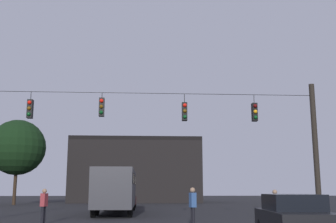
{
  "coord_description": "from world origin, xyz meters",
  "views": [
    {
      "loc": [
        0.09,
        -4.12,
        1.67
      ],
      "look_at": [
        1.28,
        15.12,
        5.32
      ],
      "focal_mm": 44.15,
      "sensor_mm": 36.0,
      "label": 1
    }
  ],
  "objects": [
    {
      "name": "car_far_left",
      "position": [
        -1.37,
        35.31,
        0.8
      ],
      "size": [
        1.82,
        4.35,
        1.52
      ],
      "color": "#511919",
      "rests_on": "ground"
    },
    {
      "name": "pedestrian_crossing_left",
      "position": [
        2.4,
        15.0,
        1.0
      ],
      "size": [
        0.32,
        0.41,
        1.76
      ],
      "color": "black",
      "rests_on": "ground"
    },
    {
      "name": "car_near_right",
      "position": [
        4.99,
        9.25,
        0.8
      ],
      "size": [
        2.19,
        4.46,
        1.52
      ],
      "color": "black",
      "rests_on": "ground"
    },
    {
      "name": "tree_left_silhouette",
      "position": [
        -13.92,
        43.03,
        6.31
      ],
      "size": [
        6.19,
        6.19,
        9.41
      ],
      "color": "#2D2116",
      "rests_on": "ground"
    },
    {
      "name": "pedestrian_crossing_center",
      "position": [
        -4.75,
        17.09,
        0.97
      ],
      "size": [
        0.33,
        0.41,
        1.71
      ],
      "color": "black",
      "rests_on": "ground"
    },
    {
      "name": "pedestrian_crossing_right",
      "position": [
        6.38,
        15.46,
        0.94
      ],
      "size": [
        0.31,
        0.4,
        1.67
      ],
      "color": "black",
      "rests_on": "ground"
    },
    {
      "name": "overhead_signal_span",
      "position": [
        0.03,
        16.71,
        4.17
      ],
      "size": [
        18.37,
        0.44,
        7.19
      ],
      "color": "black",
      "rests_on": "ground"
    },
    {
      "name": "ground_plane",
      "position": [
        0.0,
        24.5,
        0.0
      ],
      "size": [
        168.0,
        168.0,
        0.0
      ],
      "primitive_type": "plane",
      "color": "black",
      "rests_on": "ground"
    },
    {
      "name": "city_bus",
      "position": [
        -1.73,
        25.92,
        1.87
      ],
      "size": [
        2.58,
        11.01,
        3.0
      ],
      "color": "#2D2D33",
      "rests_on": "ground"
    },
    {
      "name": "corner_building",
      "position": [
        -0.76,
        52.05,
        4.14
      ],
      "size": [
        16.76,
        9.25,
        8.29
      ],
      "color": "black",
      "rests_on": "ground"
    }
  ]
}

